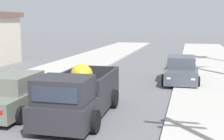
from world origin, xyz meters
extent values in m
cube|color=#B2AFA8|center=(-5.26, 12.00, 0.06)|extent=(5.10, 60.00, 0.12)
cube|color=#B2AFA8|center=(5.26, 12.00, 0.06)|extent=(5.10, 60.00, 0.12)
cube|color=silver|center=(-4.11, 12.00, 0.05)|extent=(0.16, 60.00, 0.10)
cube|color=silver|center=(4.11, 12.00, 0.05)|extent=(0.16, 60.00, 0.10)
cube|color=#28282D|center=(-0.45, 4.64, 0.60)|extent=(2.08, 5.16, 0.80)
cube|color=#28282D|center=(-0.40, 3.04, 1.40)|extent=(1.77, 1.55, 0.80)
cube|color=#283342|center=(-0.42, 3.80, 1.42)|extent=(1.38, 0.10, 0.44)
cube|color=#283342|center=(-0.38, 2.28, 1.42)|extent=(1.46, 0.11, 0.48)
cube|color=#28282D|center=(0.43, 5.53, 1.28)|extent=(0.21, 3.30, 0.56)
cube|color=#28282D|center=(-1.39, 5.47, 1.28)|extent=(0.21, 3.30, 0.56)
cube|color=#28282D|center=(-0.53, 7.15, 1.28)|extent=(1.88, 0.16, 0.56)
cube|color=silver|center=(-0.53, 7.24, 0.44)|extent=(1.83, 0.18, 0.20)
cylinder|color=black|center=(0.58, 3.14, 0.38)|extent=(0.28, 0.77, 0.76)
cylinder|color=black|center=(-1.38, 3.08, 0.38)|extent=(0.28, 0.77, 0.76)
cylinder|color=black|center=(0.48, 6.07, 0.38)|extent=(0.28, 0.77, 0.76)
cylinder|color=black|center=(-1.47, 6.01, 0.38)|extent=(0.28, 0.77, 0.76)
cube|color=red|center=(0.22, 7.23, 0.74)|extent=(0.22, 0.05, 0.18)
cube|color=red|center=(-1.28, 7.19, 0.74)|extent=(0.22, 0.05, 0.18)
sphere|color=gold|center=(-0.65, 5.36, 1.45)|extent=(0.90, 0.90, 0.90)
cube|color=#474C56|center=(3.01, 12.07, 0.54)|extent=(1.87, 4.24, 0.72)
cube|color=#474C56|center=(3.01, 12.17, 1.22)|extent=(1.57, 2.14, 0.64)
cube|color=#283342|center=(3.03, 11.20, 1.20)|extent=(1.37, 0.12, 0.52)
cube|color=#283342|center=(2.98, 13.14, 1.20)|extent=(1.34, 0.12, 0.50)
cylinder|color=black|center=(3.95, 10.79, 0.32)|extent=(0.24, 0.65, 0.64)
cylinder|color=black|center=(2.14, 10.75, 0.32)|extent=(0.24, 0.65, 0.64)
cylinder|color=black|center=(3.88, 13.40, 0.32)|extent=(0.24, 0.65, 0.64)
cylinder|color=black|center=(2.07, 13.35, 0.32)|extent=(0.24, 0.65, 0.64)
cube|color=red|center=(3.59, 14.20, 0.64)|extent=(0.20, 0.05, 0.12)
cube|color=white|center=(3.68, 9.98, 0.61)|extent=(0.20, 0.05, 0.10)
cube|color=red|center=(2.32, 14.16, 0.64)|extent=(0.20, 0.05, 0.12)
cube|color=white|center=(2.45, 9.95, 0.61)|extent=(0.20, 0.05, 0.10)
cube|color=slate|center=(-3.11, 4.59, 0.54)|extent=(1.86, 4.24, 0.72)
cube|color=slate|center=(-3.10, 4.49, 1.22)|extent=(1.57, 2.13, 0.64)
cube|color=#283342|center=(-3.13, 5.46, 1.20)|extent=(1.37, 0.11, 0.52)
cube|color=#283342|center=(-3.08, 3.52, 1.20)|extent=(1.34, 0.11, 0.50)
cylinder|color=black|center=(-4.04, 5.87, 0.32)|extent=(0.23, 0.64, 0.64)
cylinder|color=black|center=(-2.23, 5.91, 0.32)|extent=(0.23, 0.64, 0.64)
cylinder|color=black|center=(-2.17, 3.31, 0.32)|extent=(0.23, 0.64, 0.64)
cube|color=white|center=(-3.77, 6.69, 0.61)|extent=(0.20, 0.04, 0.10)
cube|color=red|center=(-2.42, 2.50, 0.64)|extent=(0.20, 0.04, 0.12)
cube|color=white|center=(-2.54, 6.71, 0.61)|extent=(0.20, 0.04, 0.10)
camera|label=1|loc=(3.45, -5.61, 3.57)|focal=47.99mm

